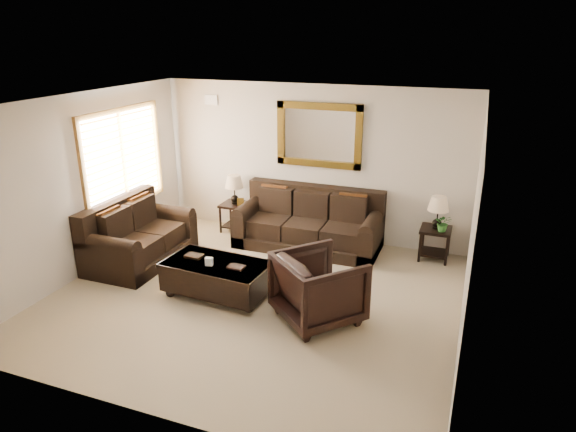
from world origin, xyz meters
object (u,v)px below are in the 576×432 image
at_px(coffee_table, 217,275).
at_px(end_table_right, 437,219).
at_px(sofa, 309,226).
at_px(loveseat, 137,239).
at_px(end_table_left, 235,195).
at_px(armchair, 319,285).

bearing_deg(coffee_table, end_table_right, 44.28).
bearing_deg(sofa, loveseat, -147.24).
distance_m(sofa, coffee_table, 2.23).
distance_m(sofa, end_table_left, 1.56).
distance_m(loveseat, coffee_table, 1.85).
bearing_deg(end_table_right, loveseat, -158.75).
relative_size(loveseat, armchair, 1.80).
distance_m(end_table_left, coffee_table, 2.51).
relative_size(coffee_table, armchair, 1.53).
bearing_deg(sofa, coffee_table, -106.96).
relative_size(sofa, coffee_table, 1.61).
distance_m(coffee_table, armchair, 1.54).
bearing_deg(end_table_left, coffee_table, -69.73).
bearing_deg(armchair, end_table_right, -74.46).
height_order(sofa, end_table_left, end_table_left).
bearing_deg(coffee_table, end_table_left, 114.13).
relative_size(loveseat, coffee_table, 1.17).
bearing_deg(loveseat, sofa, -57.24).
height_order(loveseat, coffee_table, loveseat).
bearing_deg(sofa, end_table_right, 5.39).
distance_m(end_table_right, coffee_table, 3.61).
height_order(sofa, coffee_table, sofa).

